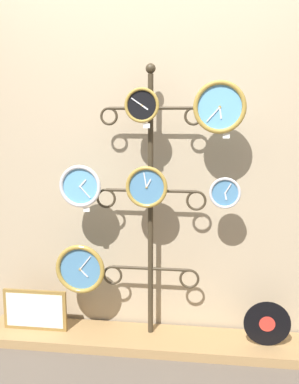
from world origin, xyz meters
TOP-DOWN VIEW (x-y plane):
  - ground_plane at (0.00, 0.00)m, footprint 12.00×12.00m
  - shop_wall at (0.00, 0.57)m, footprint 4.40×0.04m
  - low_shelf at (0.00, 0.35)m, footprint 2.20×0.36m
  - display_stand at (0.00, 0.41)m, footprint 0.71×0.44m
  - clock_top_center at (-0.04, 0.33)m, footprint 0.21×0.04m
  - clock_top_right at (0.42, 0.31)m, footprint 0.31×0.04m
  - clock_middle_left at (-0.43, 0.31)m, footprint 0.27×0.04m
  - clock_middle_center at (-0.01, 0.32)m, footprint 0.26×0.04m
  - clock_middle_right at (0.46, 0.33)m, footprint 0.19×0.04m
  - clock_bottom_left at (-0.45, 0.32)m, footprint 0.33×0.04m
  - vinyl_record at (0.74, 0.33)m, footprint 0.29×0.01m
  - picture_frame at (-0.77, 0.34)m, footprint 0.43×0.02m
  - price_tag_upper at (-0.01, 0.32)m, footprint 0.04×0.00m
  - price_tag_mid at (0.46, 0.31)m, footprint 0.04×0.00m
  - price_tag_lower at (-0.39, 0.31)m, footprint 0.04×0.00m

SIDE VIEW (x-z plane):
  - ground_plane at x=0.00m, z-range 0.00..0.00m
  - low_shelf at x=0.00m, z-range 0.00..0.06m
  - picture_frame at x=-0.77m, z-range 0.06..0.34m
  - vinyl_record at x=0.74m, z-range 0.06..0.35m
  - clock_bottom_left at x=-0.45m, z-range 0.34..0.67m
  - display_stand at x=0.00m, z-range -0.38..1.41m
  - price_tag_lower at x=-0.39m, z-range 0.89..0.92m
  - clock_middle_right at x=0.46m, z-range 0.93..1.12m
  - clock_middle_left at x=-0.43m, z-range 0.92..1.18m
  - clock_middle_center at x=-0.01m, z-range 0.92..1.18m
  - price_tag_mid at x=0.46m, z-range 1.35..1.38m
  - shop_wall at x=0.00m, z-range 0.00..2.80m
  - price_tag_upper at x=-0.01m, z-range 1.41..1.44m
  - clock_top_right at x=0.42m, z-range 1.38..1.69m
  - clock_top_center at x=-0.04m, z-range 1.44..1.65m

